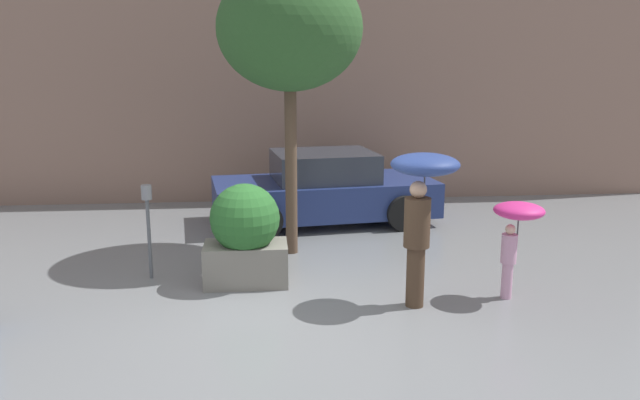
# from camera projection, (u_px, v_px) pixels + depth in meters

# --- Properties ---
(ground_plane) EXTENTS (40.00, 40.00, 0.00)m
(ground_plane) POSITION_uv_depth(u_px,v_px,m) (282.00, 316.00, 7.41)
(ground_plane) COLOR slate
(building_facade) EXTENTS (18.00, 0.30, 6.00)m
(building_facade) POSITION_uv_depth(u_px,v_px,m) (271.00, 59.00, 13.08)
(building_facade) COLOR #8C6B5B
(building_facade) RESTS_ON ground
(planter_box) EXTENTS (1.12, 0.94, 1.38)m
(planter_box) POSITION_uv_depth(u_px,v_px,m) (245.00, 234.00, 8.36)
(planter_box) COLOR gray
(planter_box) RESTS_ON ground
(person_adult) EXTENTS (0.83, 0.83, 1.89)m
(person_adult) POSITION_uv_depth(u_px,v_px,m) (422.00, 192.00, 7.49)
(person_adult) COLOR #473323
(person_adult) RESTS_ON ground
(person_child) EXTENTS (0.62, 0.62, 1.25)m
(person_child) POSITION_uv_depth(u_px,v_px,m) (516.00, 223.00, 7.76)
(person_child) COLOR #D199B7
(person_child) RESTS_ON ground
(parked_car_near) EXTENTS (4.25, 2.42, 1.33)m
(parked_car_near) POSITION_uv_depth(u_px,v_px,m) (324.00, 190.00, 11.63)
(parked_car_near) COLOR navy
(parked_car_near) RESTS_ON ground
(street_tree) EXTENTS (2.16, 2.16, 4.35)m
(street_tree) POSITION_uv_depth(u_px,v_px,m) (290.00, 30.00, 9.15)
(street_tree) COLOR brown
(street_tree) RESTS_ON ground
(parking_meter) EXTENTS (0.14, 0.14, 1.33)m
(parking_meter) POSITION_uv_depth(u_px,v_px,m) (148.00, 212.00, 8.51)
(parking_meter) COLOR #595B60
(parking_meter) RESTS_ON ground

